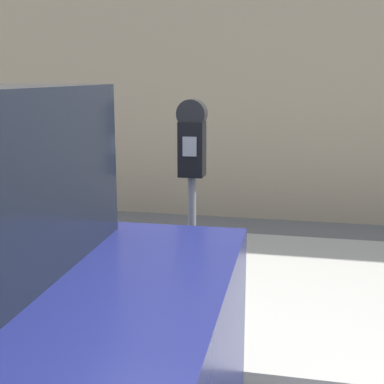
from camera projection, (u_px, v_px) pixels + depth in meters
name	position (u px, v px, depth m)	size (l,w,h in m)	color
sidewalk	(183.00, 282.00, 4.61)	(24.00, 2.80, 0.10)	#ADAAA3
parking_meter	(192.00, 167.00, 3.23)	(0.17, 0.14, 1.56)	slate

